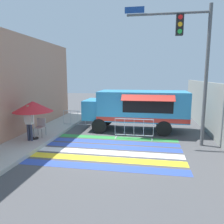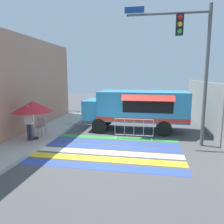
% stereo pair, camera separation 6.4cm
% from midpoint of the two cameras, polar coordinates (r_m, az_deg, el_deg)
% --- Properties ---
extents(ground_plane, '(60.00, 60.00, 0.00)m').
position_cam_midpoint_polar(ground_plane, '(9.95, -0.43, -9.92)').
color(ground_plane, '#4C4C4F').
extents(sidewalk_left, '(4.40, 16.00, 0.17)m').
position_cam_midpoint_polar(sidewalk_left, '(12.05, -26.40, -7.03)').
color(sidewalk_left, '#B7B5AD').
rests_on(sidewalk_left, ground_plane).
extents(building_left_facade, '(0.25, 16.00, 5.48)m').
position_cam_midpoint_polar(building_left_facade, '(11.53, -26.79, 5.68)').
color(building_left_facade, tan).
rests_on(building_left_facade, ground_plane).
extents(concrete_wall_right, '(0.20, 16.00, 2.92)m').
position_cam_midpoint_polar(concrete_wall_right, '(12.81, 25.35, 0.30)').
color(concrete_wall_right, gray).
rests_on(concrete_wall_right, ground_plane).
extents(crosswalk_painted, '(6.40, 4.36, 0.01)m').
position_cam_midpoint_polar(crosswalk_painted, '(9.99, -0.38, -9.82)').
color(crosswalk_painted, '#334FB2').
rests_on(crosswalk_painted, ground_plane).
extents(food_truck, '(6.08, 2.70, 2.39)m').
position_cam_midpoint_polar(food_truck, '(13.17, 6.12, 1.42)').
color(food_truck, '#338CBF').
rests_on(food_truck, ground_plane).
extents(traffic_signal_pole, '(3.84, 0.29, 6.41)m').
position_cam_midpoint_polar(traffic_signal_pole, '(10.83, 20.23, 14.42)').
color(traffic_signal_pole, '#515456').
rests_on(traffic_signal_pole, ground_plane).
extents(patio_umbrella, '(1.94, 1.94, 1.91)m').
position_cam_midpoint_polar(patio_umbrella, '(11.38, -19.81, 1.37)').
color(patio_umbrella, black).
rests_on(patio_umbrella, sidewalk_left).
extents(folding_chair, '(0.47, 0.47, 0.93)m').
position_cam_midpoint_polar(folding_chair, '(12.05, -18.03, -3.31)').
color(folding_chair, '#4C4C51').
rests_on(folding_chair, sidewalk_left).
extents(vendor_person, '(0.53, 0.23, 1.75)m').
position_cam_midpoint_polar(vendor_person, '(11.26, -20.70, -2.05)').
color(vendor_person, '#2D3347').
rests_on(vendor_person, sidewalk_left).
extents(barricade_front, '(2.03, 0.44, 1.08)m').
position_cam_midpoint_polar(barricade_front, '(11.56, 5.88, -4.42)').
color(barricade_front, '#B7BABF').
rests_on(barricade_front, ground_plane).
extents(barricade_side, '(1.99, 0.44, 1.08)m').
position_cam_midpoint_polar(barricade_side, '(14.22, -8.68, -1.84)').
color(barricade_side, '#B7BABF').
rests_on(barricade_side, ground_plane).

